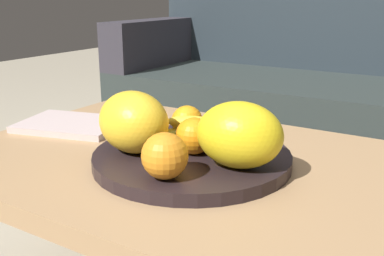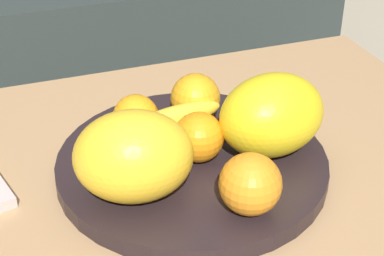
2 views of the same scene
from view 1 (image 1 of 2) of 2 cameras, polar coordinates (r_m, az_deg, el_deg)
The scene contains 11 objects.
coffee_table at distance 0.96m, azimuth -0.19°, elevation -6.34°, with size 1.01×0.68×0.41m.
couch at distance 2.02m, azimuth 14.98°, elevation 3.66°, with size 1.70×0.70×0.90m.
fruit_bowl at distance 0.90m, azimuth -0.00°, elevation -3.79°, with size 0.40×0.40×0.03m, color black.
melon_large_front at distance 0.89m, azimuth -7.43°, elevation 0.77°, with size 0.16×0.12×0.12m, color yellow.
melon_smaller_beside at distance 0.81m, azimuth 6.06°, elevation -0.86°, with size 0.16×0.12×0.12m, color yellow.
orange_front at distance 0.88m, azimuth 0.24°, elevation -1.01°, with size 0.07×0.07×0.07m, color orange.
orange_left at distance 0.76m, azimuth -3.48°, elevation -3.55°, with size 0.08×0.08×0.08m, color orange.
orange_right at distance 0.95m, azimuth 5.16°, elevation 0.48°, with size 0.08×0.08×0.08m, color orange.
orange_back at distance 0.99m, azimuth -0.62°, elevation 0.85°, with size 0.07×0.07×0.07m, color orange.
banana_bunch at distance 0.93m, azimuth 0.73°, elevation -0.69°, with size 0.17×0.06×0.06m.
magazine at distance 1.19m, azimuth -15.07°, elevation 0.45°, with size 0.25×0.18×0.02m, color beige.
Camera 1 is at (0.46, -0.75, 0.74)m, focal length 42.01 mm.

